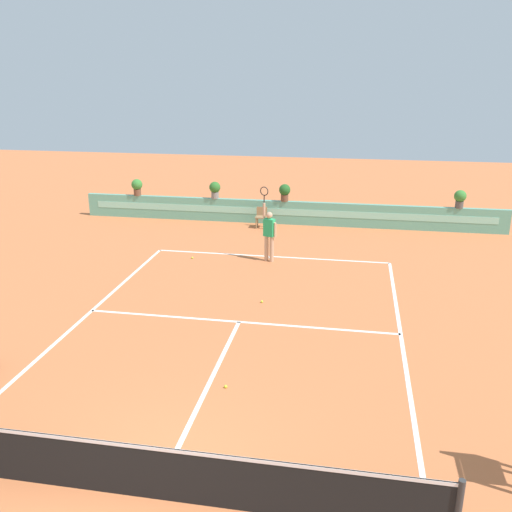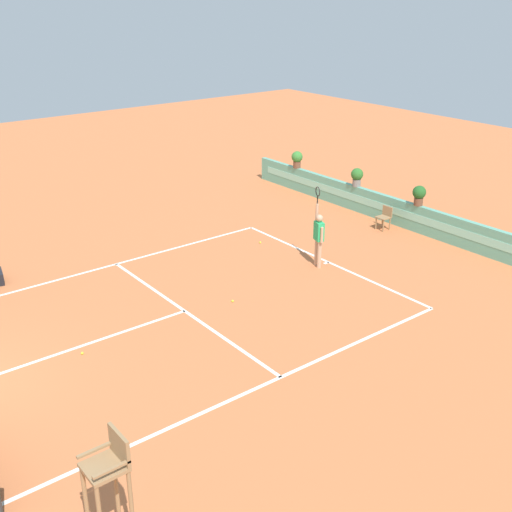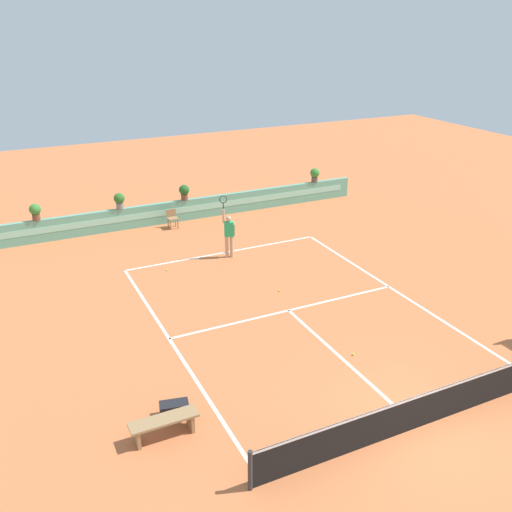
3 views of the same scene
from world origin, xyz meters
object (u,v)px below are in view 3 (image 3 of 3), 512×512
object	(u,v)px
potted_plant_centre	(184,191)
gear_bag	(174,409)
tennis_ball_near_baseline	(167,270)
tennis_ball_by_sideline	(279,291)
bench_courtside	(164,423)
ball_kid_chair	(172,218)
tennis_player	(229,233)
potted_plant_left	(119,200)
tennis_ball_mid_court	(353,354)
potted_plant_far_left	(35,211)
potted_plant_far_right	(315,174)

from	to	relation	value
potted_plant_centre	gear_bag	bearing A→B (deg)	-110.28
tennis_ball_near_baseline	tennis_ball_by_sideline	bearing A→B (deg)	-48.32
tennis_ball_by_sideline	bench_courtside	bearing A→B (deg)	-137.23
ball_kid_chair	gear_bag	size ratio (longest dim) A/B	1.21
gear_bag	tennis_player	size ratio (longest dim) A/B	0.27
tennis_player	tennis_ball_by_sideline	bearing A→B (deg)	-84.22
bench_courtside	tennis_ball_by_sideline	size ratio (longest dim) A/B	23.53
tennis_ball_near_baseline	tennis_ball_by_sideline	distance (m)	4.57
bench_courtside	potted_plant_left	bearing A→B (deg)	80.40
gear_bag	tennis_ball_mid_court	size ratio (longest dim) A/B	10.29
gear_bag	potted_plant_far_left	world-z (taller)	potted_plant_far_left
potted_plant_left	potted_plant_centre	world-z (taller)	same
bench_courtside	potted_plant_far_right	bearing A→B (deg)	48.41
tennis_ball_near_baseline	potted_plant_far_left	size ratio (longest dim) A/B	0.09
tennis_ball_near_baseline	potted_plant_left	distance (m)	5.41
tennis_player	tennis_ball_mid_court	world-z (taller)	tennis_player
gear_bag	tennis_ball_by_sideline	bearing A→B (deg)	41.52
tennis_ball_near_baseline	potted_plant_centre	xyz separation A→B (m)	(2.56, 5.21, 1.38)
potted_plant_far_right	potted_plant_centre	bearing A→B (deg)	180.00
gear_bag	potted_plant_left	xyz separation A→B (m)	(1.94, 13.46, 1.23)
tennis_ball_near_baseline	potted_plant_centre	size ratio (longest dim) A/B	0.09
tennis_player	potted_plant_far_left	bearing A→B (deg)	143.23
tennis_ball_near_baseline	potted_plant_far_right	xyz separation A→B (m)	(9.65, 5.21, 1.38)
tennis_ball_by_sideline	potted_plant_centre	size ratio (longest dim) A/B	0.09
tennis_ball_near_baseline	potted_plant_far_right	bearing A→B (deg)	28.39
tennis_ball_by_sideline	potted_plant_left	world-z (taller)	potted_plant_left
gear_bag	tennis_ball_mid_court	distance (m)	5.47
tennis_ball_near_baseline	tennis_ball_by_sideline	xyz separation A→B (m)	(3.04, -3.42, 0.00)
bench_courtside	tennis_player	xyz separation A→B (m)	(5.53, 9.09, 0.67)
potted_plant_far_right	gear_bag	bearing A→B (deg)	-131.86
potted_plant_far_left	potted_plant_left	bearing A→B (deg)	0.00
potted_plant_far_right	potted_plant_left	bearing A→B (deg)	180.00
tennis_player	potted_plant_left	world-z (taller)	tennis_player
ball_kid_chair	bench_courtside	distance (m)	14.11
tennis_player	potted_plant_left	distance (m)	5.92
tennis_ball_near_baseline	tennis_ball_mid_court	bearing A→B (deg)	-69.01
gear_bag	tennis_player	bearing A→B (deg)	58.99
bench_courtside	tennis_player	size ratio (longest dim) A/B	0.62
tennis_player	tennis_ball_near_baseline	size ratio (longest dim) A/B	38.01
potted_plant_far_left	tennis_ball_mid_court	bearing A→B (deg)	-61.77
potted_plant_left	bench_courtside	bearing A→B (deg)	-99.60
tennis_player	tennis_ball_mid_court	size ratio (longest dim) A/B	38.01
tennis_ball_mid_court	potted_plant_far_left	world-z (taller)	potted_plant_far_left
ball_kid_chair	tennis_ball_by_sideline	distance (m)	8.03
ball_kid_chair	tennis_player	xyz separation A→B (m)	(0.99, -4.27, 0.57)
tennis_ball_mid_court	potted_plant_far_left	bearing A→B (deg)	118.23
tennis_ball_by_sideline	potted_plant_left	distance (m)	9.42
potted_plant_far_right	ball_kid_chair	bearing A→B (deg)	-174.75
potted_plant_left	potted_plant_far_left	bearing A→B (deg)	180.00
ball_kid_chair	tennis_player	size ratio (longest dim) A/B	0.33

